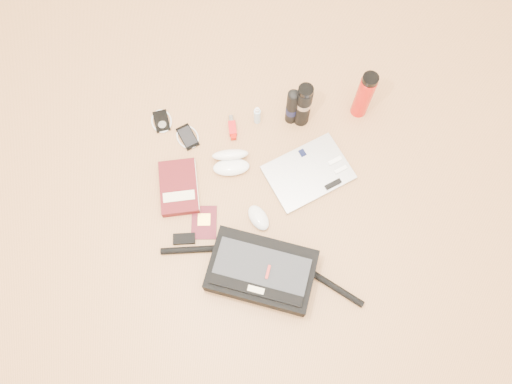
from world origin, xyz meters
TOP-DOWN VIEW (x-y plane):
  - ground at (0.00, 0.00)m, footprint 4.00×4.00m
  - messenger_bag at (-0.05, -0.22)m, footprint 0.75×0.38m
  - laptop at (0.20, 0.16)m, footprint 0.39×0.33m
  - book at (-0.33, 0.16)m, footprint 0.15×0.23m
  - passport at (-0.24, 0.01)m, footprint 0.12×0.15m
  - mouse at (-0.03, -0.00)m, footprint 0.11×0.13m
  - sunglasses_case at (-0.11, 0.25)m, footprint 0.15×0.13m
  - ipod at (-0.38, 0.48)m, footprint 0.10×0.11m
  - phone at (-0.28, 0.39)m, footprint 0.12×0.13m
  - inhaler at (-0.08, 0.41)m, footprint 0.03×0.11m
  - spray_bottle at (0.03, 0.43)m, footprint 0.03×0.03m
  - aerosol_can at (0.17, 0.43)m, footprint 0.06×0.06m
  - thermos_black at (0.21, 0.42)m, footprint 0.07×0.07m
  - thermos_red at (0.46, 0.43)m, footprint 0.08×0.08m

SIDE VIEW (x-z plane):
  - ground at x=0.00m, z-range 0.00..0.00m
  - passport at x=-0.24m, z-range 0.00..0.01m
  - ipod at x=-0.38m, z-range 0.00..0.01m
  - phone at x=-0.28m, z-range 0.00..0.01m
  - laptop at x=0.20m, z-range 0.00..0.03m
  - inhaler at x=-0.08m, z-range 0.00..0.03m
  - mouse at x=-0.03m, z-range 0.00..0.04m
  - book at x=-0.33m, z-range 0.00..0.04m
  - sunglasses_case at x=-0.11m, z-range -0.01..0.07m
  - spray_bottle at x=0.03m, z-range -0.01..0.10m
  - messenger_bag at x=-0.05m, z-range -0.01..0.11m
  - aerosol_can at x=0.17m, z-range 0.00..0.21m
  - thermos_black at x=0.21m, z-range 0.00..0.25m
  - thermos_red at x=0.46m, z-range 0.00..0.26m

